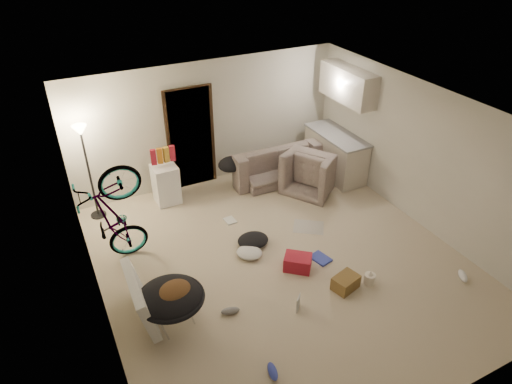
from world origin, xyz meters
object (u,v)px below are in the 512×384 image
bicycle (118,237)px  mini_fridge (166,184)px  floor_lamp (85,153)px  armchair (314,173)px  juicer (370,278)px  sofa (273,165)px  kitchen_counter (335,155)px  saucer_chair (171,302)px  tv_box (141,299)px  drink_case_b (298,262)px  drink_case_a (346,283)px

bicycle → mini_fridge: size_ratio=2.39×
floor_lamp → armchair: (4.14, -0.92, -0.99)m
juicer → sofa: bearing=86.1°
kitchen_counter → saucer_chair: (-4.39, -2.47, -0.06)m
kitchen_counter → sofa: bearing=160.1°
bicycle → tv_box: size_ratio=1.73×
tv_box → drink_case_b: (2.45, -0.10, -0.23)m
mini_fridge → armchair: bearing=-17.4°
armchair → bicycle: (-4.04, -0.58, 0.16)m
mini_fridge → juicer: bearing=-61.7°
drink_case_a → drink_case_b: size_ratio=0.92×
sofa → juicer: 3.52m
drink_case_b → juicer: size_ratio=1.72×
kitchen_counter → tv_box: (-4.73, -2.18, -0.09)m
saucer_chair → drink_case_a: saucer_chair is taller
sofa → floor_lamp: bearing=-2.0°
bicycle → mini_fridge: bicycle is taller
kitchen_counter → saucer_chair: kitchen_counter is taller
kitchen_counter → bicycle: size_ratio=0.82×
sofa → drink_case_b: 2.93m
floor_lamp → sofa: 3.74m
floor_lamp → armchair: size_ratio=1.85×
sofa → armchair: 0.91m
saucer_chair → juicer: 2.98m
saucer_chair → drink_case_a: size_ratio=2.37×
floor_lamp → sofa: floor_lamp is taller
drink_case_a → juicer: 0.40m
bicycle → mini_fridge: (1.20, 1.40, -0.10)m
saucer_chair → floor_lamp: bearing=98.1°
drink_case_b → juicer: same height
drink_case_a → drink_case_b: (-0.41, 0.70, 0.01)m
bicycle → drink_case_a: bicycle is taller
sofa → saucer_chair: saucer_chair is taller
armchair → bicycle: size_ratio=0.54×
armchair → juicer: armchair is taller
armchair → bicycle: bicycle is taller
armchair → kitchen_counter: bearing=-101.2°
sofa → tv_box: (-3.49, -2.63, 0.07)m
tv_box → drink_case_a: (2.86, -0.80, -0.24)m
drink_case_b → drink_case_a: bearing=-20.3°
saucer_chair → drink_case_b: (2.10, 0.19, -0.26)m
tv_box → drink_case_a: bearing=-14.0°
drink_case_a → bicycle: bearing=127.8°
armchair → tv_box: 4.47m
armchair → bicycle: 4.08m
floor_lamp → armchair: bearing=-12.5°
sofa → bicycle: size_ratio=1.04×
kitchen_counter → drink_case_b: 3.24m
floor_lamp → juicer: bearing=-48.0°
kitchen_counter → bicycle: 4.81m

